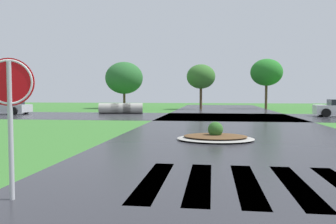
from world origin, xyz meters
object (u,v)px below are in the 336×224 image
Objects in this scene: stop_sign at (10,96)px; drainage_pipe_stack at (121,108)px; median_island at (215,137)px; car_white_sedan at (5,107)px.

drainage_pipe_stack is (-4.61, 23.24, -1.23)m from stop_sign.
car_white_sedan is at bearing 141.60° from median_island.
stop_sign is 0.53× the size of car_white_sedan.
drainage_pipe_stack reaches higher than median_island.
drainage_pipe_stack is at bearing 116.72° from median_island.
stop_sign is 25.61m from car_white_sedan.
car_white_sedan is 9.71m from drainage_pipe_stack.
stop_sign is at bearing -78.78° from drainage_pipe_stack.
median_island is at bearing 140.48° from car_white_sedan.
car_white_sedan is (-14.13, 21.33, -1.07)m from stop_sign.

